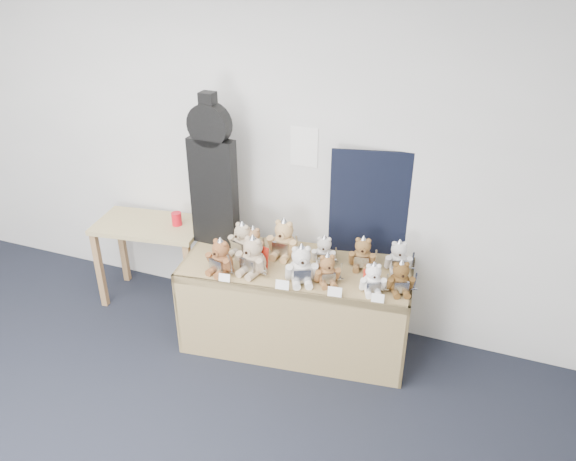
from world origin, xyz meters
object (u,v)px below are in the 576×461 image
at_px(red_cup, 177,219).
at_px(teddy_front_right, 327,270).
at_px(guitar_case, 213,174).
at_px(teddy_back_centre_left, 284,240).
at_px(side_table, 151,237).
at_px(teddy_front_far_left, 221,257).
at_px(teddy_back_far_left, 253,242).
at_px(teddy_front_far_right, 373,279).
at_px(teddy_back_left, 242,240).
at_px(teddy_front_centre, 301,266).
at_px(teddy_back_end, 398,257).
at_px(teddy_front_left, 253,257).
at_px(teddy_back_right, 362,254).
at_px(teddy_back_centre_right, 324,252).
at_px(teddy_front_end, 400,279).
at_px(display_table, 295,287).

height_order(red_cup, teddy_front_right, teddy_front_right).
relative_size(guitar_case, teddy_back_centre_left, 3.60).
height_order(side_table, teddy_front_far_left, teddy_front_far_left).
bearing_deg(teddy_front_far_left, teddy_back_far_left, 83.21).
distance_m(teddy_front_far_right, teddy_back_left, 1.03).
relative_size(guitar_case, teddy_back_left, 4.06).
xyz_separation_m(teddy_front_centre, teddy_back_end, (0.59, 0.38, -0.02)).
bearing_deg(teddy_front_far_left, teddy_front_left, 30.41).
relative_size(teddy_front_far_left, teddy_front_centre, 0.92).
bearing_deg(teddy_front_centre, guitar_case, 134.26).
bearing_deg(teddy_back_right, teddy_back_centre_right, -179.86).
distance_m(teddy_front_left, teddy_front_far_right, 0.84).
relative_size(side_table, teddy_back_left, 3.25).
xyz_separation_m(teddy_front_centre, teddy_front_end, (0.65, 0.12, -0.02)).
bearing_deg(teddy_front_right, teddy_front_centre, 164.53).
relative_size(teddy_front_end, teddy_back_right, 0.97).
distance_m(teddy_front_left, teddy_back_centre_left, 0.32).
relative_size(guitar_case, red_cup, 10.84).
relative_size(display_table, teddy_back_centre_left, 5.34).
xyz_separation_m(teddy_front_centre, teddy_back_right, (0.34, 0.33, -0.02)).
distance_m(display_table, teddy_back_centre_left, 0.36).
bearing_deg(display_table, teddy_front_far_right, -14.39).
distance_m(side_table, teddy_back_centre_left, 1.21).
xyz_separation_m(teddy_front_right, teddy_back_right, (0.17, 0.29, 0.01)).
bearing_deg(teddy_back_left, teddy_front_end, 14.40).
bearing_deg(teddy_back_left, teddy_back_right, 27.06).
bearing_deg(teddy_back_right, teddy_front_far_right, -72.83).
height_order(guitar_case, red_cup, guitar_case).
xyz_separation_m(guitar_case, teddy_back_left, (0.26, -0.09, -0.46)).
relative_size(teddy_front_far_right, teddy_back_right, 0.91).
height_order(guitar_case, teddy_back_end, guitar_case).
bearing_deg(display_table, side_table, 164.32).
bearing_deg(teddy_back_end, teddy_front_left, -174.96).
bearing_deg(teddy_back_centre_left, teddy_back_right, 5.16).
distance_m(teddy_front_end, teddy_back_end, 0.27).
height_order(red_cup, teddy_front_end, teddy_front_end).
relative_size(teddy_front_centre, teddy_front_right, 1.25).
relative_size(teddy_back_centre_left, teddy_back_end, 1.23).
relative_size(teddy_front_left, teddy_front_far_right, 1.30).
xyz_separation_m(display_table, teddy_back_far_left, (-0.37, 0.11, 0.25)).
bearing_deg(teddy_front_centre, teddy_front_end, -15.63).
height_order(teddy_front_end, teddy_back_far_left, teddy_front_end).
relative_size(side_table, teddy_front_left, 2.93).
bearing_deg(side_table, teddy_front_centre, -20.86).
distance_m(teddy_back_left, teddy_back_far_left, 0.08).
xyz_separation_m(guitar_case, teddy_front_left, (0.44, -0.30, -0.45)).
xyz_separation_m(side_table, teddy_front_left, (1.07, -0.32, 0.22)).
height_order(teddy_front_right, teddy_back_centre_right, teddy_front_right).
xyz_separation_m(side_table, teddy_front_end, (2.08, -0.20, 0.19)).
bearing_deg(teddy_back_end, teddy_back_centre_left, 168.86).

